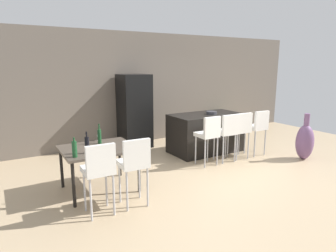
{
  "coord_description": "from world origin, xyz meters",
  "views": [
    {
      "loc": [
        -3.79,
        -4.46,
        2.08
      ],
      "look_at": [
        -0.78,
        0.58,
        0.85
      ],
      "focal_mm": 31.53,
      "sensor_mm": 36.0,
      "label": 1
    }
  ],
  "objects_px": {
    "kitchen_island": "(206,133)",
    "dining_chair_far": "(134,161)",
    "bar_chair_right": "(241,128)",
    "potted_plant": "(223,120)",
    "dining_chair_near": "(99,168)",
    "wine_glass_middle": "(99,134)",
    "dining_table": "(99,151)",
    "wine_bottle_right": "(87,145)",
    "bar_chair_far": "(258,126)",
    "fruit_bowl": "(212,113)",
    "floor_vase": "(305,141)",
    "refrigerator": "(134,111)",
    "wine_bottle_left": "(99,136)",
    "bar_chair_middle": "(227,130)",
    "bar_chair_left": "(209,133)",
    "wine_bottle_far": "(75,149)"
  },
  "relations": [
    {
      "from": "kitchen_island",
      "to": "dining_chair_far",
      "type": "distance_m",
      "value": 3.18
    },
    {
      "from": "bar_chair_right",
      "to": "potted_plant",
      "type": "xyz_separation_m",
      "value": [
        1.36,
        2.12,
        -0.3
      ]
    },
    {
      "from": "dining_chair_near",
      "to": "wine_glass_middle",
      "type": "height_order",
      "value": "dining_chair_near"
    },
    {
      "from": "dining_table",
      "to": "potted_plant",
      "type": "relative_size",
      "value": 1.77
    },
    {
      "from": "dining_chair_near",
      "to": "dining_chair_far",
      "type": "height_order",
      "value": "same"
    },
    {
      "from": "wine_bottle_right",
      "to": "bar_chair_far",
      "type": "bearing_deg",
      "value": 3.68
    },
    {
      "from": "bar_chair_right",
      "to": "dining_chair_near",
      "type": "height_order",
      "value": "same"
    },
    {
      "from": "fruit_bowl",
      "to": "floor_vase",
      "type": "height_order",
      "value": "floor_vase"
    },
    {
      "from": "refrigerator",
      "to": "fruit_bowl",
      "type": "relative_size",
      "value": 7.43
    },
    {
      "from": "wine_bottle_left",
      "to": "potted_plant",
      "type": "xyz_separation_m",
      "value": [
        4.48,
        1.92,
        -0.48
      ]
    },
    {
      "from": "wine_bottle_right",
      "to": "potted_plant",
      "type": "distance_m",
      "value": 5.4
    },
    {
      "from": "bar_chair_middle",
      "to": "fruit_bowl",
      "type": "relative_size",
      "value": 4.24
    },
    {
      "from": "wine_bottle_left",
      "to": "refrigerator",
      "type": "xyz_separation_m",
      "value": [
        1.54,
        1.93,
        0.05
      ]
    },
    {
      "from": "bar_chair_left",
      "to": "dining_chair_far",
      "type": "height_order",
      "value": "same"
    },
    {
      "from": "fruit_bowl",
      "to": "kitchen_island",
      "type": "bearing_deg",
      "value": 136.0
    },
    {
      "from": "dining_chair_far",
      "to": "fruit_bowl",
      "type": "relative_size",
      "value": 4.24
    },
    {
      "from": "dining_table",
      "to": "floor_vase",
      "type": "relative_size",
      "value": 1.14
    },
    {
      "from": "fruit_bowl",
      "to": "refrigerator",
      "type": "bearing_deg",
      "value": 135.2
    },
    {
      "from": "bar_chair_middle",
      "to": "fruit_bowl",
      "type": "xyz_separation_m",
      "value": [
        0.19,
        0.76,
        0.26
      ]
    },
    {
      "from": "kitchen_island",
      "to": "dining_chair_near",
      "type": "bearing_deg",
      "value": -151.66
    },
    {
      "from": "dining_chair_far",
      "to": "wine_bottle_left",
      "type": "height_order",
      "value": "wine_bottle_left"
    },
    {
      "from": "wine_glass_middle",
      "to": "potted_plant",
      "type": "xyz_separation_m",
      "value": [
        4.44,
        1.73,
        -0.47
      ]
    },
    {
      "from": "dining_table",
      "to": "wine_glass_middle",
      "type": "height_order",
      "value": "wine_glass_middle"
    },
    {
      "from": "wine_bottle_far",
      "to": "bar_chair_left",
      "type": "bearing_deg",
      "value": 7.29
    },
    {
      "from": "wine_glass_middle",
      "to": "potted_plant",
      "type": "relative_size",
      "value": 0.26
    },
    {
      "from": "bar_chair_left",
      "to": "floor_vase",
      "type": "xyz_separation_m",
      "value": [
        2.1,
        -0.76,
        -0.29
      ]
    },
    {
      "from": "bar_chair_right",
      "to": "floor_vase",
      "type": "relative_size",
      "value": 1.02
    },
    {
      "from": "bar_chair_middle",
      "to": "bar_chair_right",
      "type": "bearing_deg",
      "value": 0.01
    },
    {
      "from": "kitchen_island",
      "to": "wine_bottle_left",
      "type": "xyz_separation_m",
      "value": [
        -2.82,
        -0.64,
        0.41
      ]
    },
    {
      "from": "kitchen_island",
      "to": "bar_chair_right",
      "type": "xyz_separation_m",
      "value": [
        0.3,
        -0.84,
        0.24
      ]
    },
    {
      "from": "potted_plant",
      "to": "kitchen_island",
      "type": "bearing_deg",
      "value": -142.51
    },
    {
      "from": "dining_table",
      "to": "dining_chair_far",
      "type": "xyz_separation_m",
      "value": [
        0.26,
        -0.85,
        0.03
      ]
    },
    {
      "from": "dining_table",
      "to": "refrigerator",
      "type": "height_order",
      "value": "refrigerator"
    },
    {
      "from": "kitchen_island",
      "to": "potted_plant",
      "type": "xyz_separation_m",
      "value": [
        1.66,
        1.27,
        -0.06
      ]
    },
    {
      "from": "bar_chair_right",
      "to": "wine_bottle_far",
      "type": "bearing_deg",
      "value": -174.46
    },
    {
      "from": "bar_chair_right",
      "to": "wine_bottle_right",
      "type": "xyz_separation_m",
      "value": [
        -3.46,
        -0.26,
        0.18
      ]
    },
    {
      "from": "kitchen_island",
      "to": "potted_plant",
      "type": "height_order",
      "value": "kitchen_island"
    },
    {
      "from": "bar_chair_far",
      "to": "refrigerator",
      "type": "distance_m",
      "value": 3.01
    },
    {
      "from": "bar_chair_far",
      "to": "fruit_bowl",
      "type": "bearing_deg",
      "value": 134.54
    },
    {
      "from": "kitchen_island",
      "to": "bar_chair_middle",
      "type": "relative_size",
      "value": 1.64
    },
    {
      "from": "wine_bottle_left",
      "to": "potted_plant",
      "type": "height_order",
      "value": "wine_bottle_left"
    },
    {
      "from": "dining_table",
      "to": "refrigerator",
      "type": "xyz_separation_m",
      "value": [
        1.63,
        2.15,
        0.25
      ]
    },
    {
      "from": "wine_bottle_left",
      "to": "wine_bottle_far",
      "type": "height_order",
      "value": "wine_bottle_left"
    },
    {
      "from": "bar_chair_middle",
      "to": "bar_chair_right",
      "type": "xyz_separation_m",
      "value": [
        0.4,
        0.0,
        0.0
      ]
    },
    {
      "from": "wine_bottle_left",
      "to": "fruit_bowl",
      "type": "height_order",
      "value": "wine_bottle_left"
    },
    {
      "from": "bar_chair_left",
      "to": "refrigerator",
      "type": "height_order",
      "value": "refrigerator"
    },
    {
      "from": "bar_chair_right",
      "to": "bar_chair_far",
      "type": "xyz_separation_m",
      "value": [
        0.54,
        -0.0,
        0.0
      ]
    },
    {
      "from": "bar_chair_middle",
      "to": "wine_bottle_right",
      "type": "bearing_deg",
      "value": -175.2
    },
    {
      "from": "dining_chair_near",
      "to": "floor_vase",
      "type": "relative_size",
      "value": 1.02
    },
    {
      "from": "dining_chair_far",
      "to": "floor_vase",
      "type": "xyz_separation_m",
      "value": [
        4.17,
        0.11,
        -0.29
      ]
    }
  ]
}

